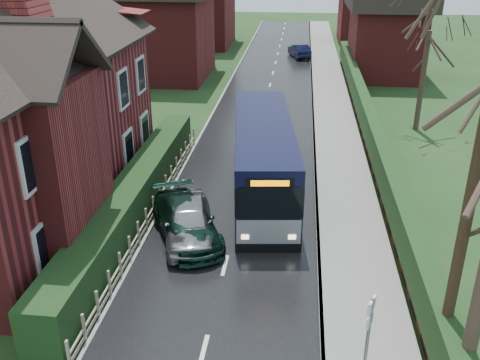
# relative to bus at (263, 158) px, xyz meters

# --- Properties ---
(ground) EXTENTS (140.00, 140.00, 0.00)m
(ground) POSITION_rel_bus_xyz_m (-0.80, -7.83, -1.49)
(ground) COLOR #29441D
(ground) RESTS_ON ground
(road) EXTENTS (6.00, 100.00, 0.02)m
(road) POSITION_rel_bus_xyz_m (-0.80, 2.17, -1.48)
(road) COLOR black
(road) RESTS_ON ground
(pavement) EXTENTS (2.50, 100.00, 0.14)m
(pavement) POSITION_rel_bus_xyz_m (3.45, 2.17, -1.42)
(pavement) COLOR slate
(pavement) RESTS_ON ground
(kerb_right) EXTENTS (0.12, 100.00, 0.14)m
(kerb_right) POSITION_rel_bus_xyz_m (2.25, 2.17, -1.42)
(kerb_right) COLOR gray
(kerb_right) RESTS_ON ground
(kerb_left) EXTENTS (0.12, 100.00, 0.10)m
(kerb_left) POSITION_rel_bus_xyz_m (-3.85, 2.17, -1.44)
(kerb_left) COLOR gray
(kerb_left) RESTS_ON ground
(front_hedge) EXTENTS (1.20, 16.00, 1.60)m
(front_hedge) POSITION_rel_bus_xyz_m (-4.70, -2.83, -0.69)
(front_hedge) COLOR black
(front_hedge) RESTS_ON ground
(picket_fence) EXTENTS (0.10, 16.00, 0.90)m
(picket_fence) POSITION_rel_bus_xyz_m (-3.95, -2.83, -1.04)
(picket_fence) COLOR tan
(picket_fence) RESTS_ON ground
(right_wall_hedge) EXTENTS (0.60, 50.00, 1.80)m
(right_wall_hedge) POSITION_rel_bus_xyz_m (5.00, 2.17, -0.47)
(right_wall_hedge) COLOR maroon
(right_wall_hedge) RESTS_ON ground
(bus) EXTENTS (3.36, 10.12, 3.01)m
(bus) POSITION_rel_bus_xyz_m (0.00, 0.00, 0.00)
(bus) COLOR black
(bus) RESTS_ON ground
(car_silver) EXTENTS (2.56, 4.40, 1.41)m
(car_silver) POSITION_rel_bus_xyz_m (-2.30, -4.22, -0.79)
(car_silver) COLOR #9D9DA1
(car_silver) RESTS_ON ground
(car_green) EXTENTS (3.59, 4.83, 1.30)m
(car_green) POSITION_rel_bus_xyz_m (-2.40, -4.18, -0.84)
(car_green) COLOR black
(car_green) RESTS_ON ground
(car_distant) EXTENTS (2.25, 3.87, 1.21)m
(car_distant) POSITION_rel_bus_xyz_m (1.20, 28.67, -0.89)
(car_distant) COLOR black
(car_distant) RESTS_ON ground
(bus_stop_sign) EXTENTS (0.22, 0.40, 2.74)m
(bus_stop_sign) POSITION_rel_bus_xyz_m (3.10, -10.83, 0.31)
(bus_stop_sign) COLOR slate
(bus_stop_sign) RESTS_ON ground
(telegraph_pole) EXTENTS (0.26, 0.98, 7.62)m
(telegraph_pole) POSITION_rel_bus_xyz_m (5.00, -9.95, 2.36)
(telegraph_pole) COLOR black
(telegraph_pole) RESTS_ON ground
(tree_right_far) EXTENTS (4.01, 4.01, 7.76)m
(tree_right_far) POSITION_rel_bus_xyz_m (7.95, 9.06, 4.30)
(tree_right_far) COLOR #35261F
(tree_right_far) RESTS_ON ground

